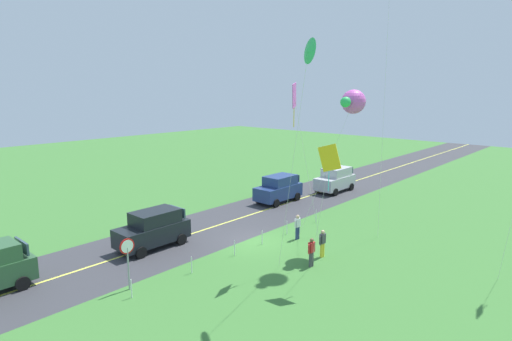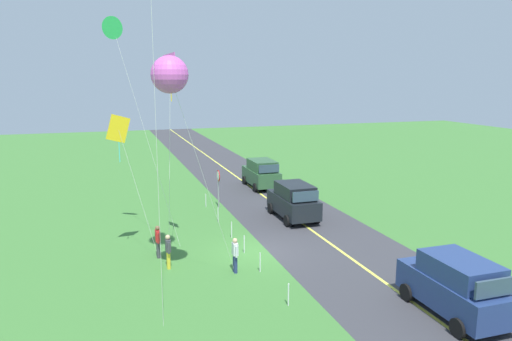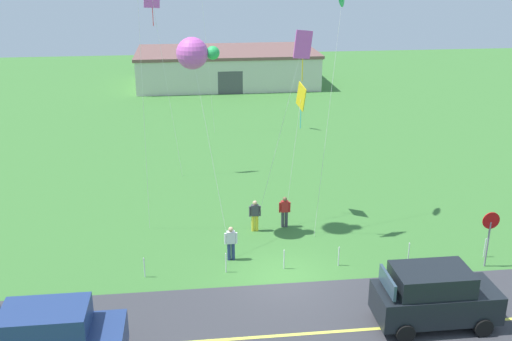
% 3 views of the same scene
% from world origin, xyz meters
% --- Properties ---
extents(ground_plane, '(120.00, 120.00, 0.10)m').
position_xyz_m(ground_plane, '(0.00, 0.00, -0.05)').
color(ground_plane, '#3D7533').
extents(asphalt_road, '(120.00, 7.00, 0.00)m').
position_xyz_m(asphalt_road, '(0.00, -4.00, 0.00)').
color(asphalt_road, '#38383D').
rests_on(asphalt_road, ground).
extents(road_centre_stripe, '(120.00, 0.16, 0.00)m').
position_xyz_m(road_centre_stripe, '(0.00, -4.00, 0.01)').
color(road_centre_stripe, '#E5E04C').
rests_on(road_centre_stripe, asphalt_road).
extents(car_suv_foreground, '(4.40, 2.12, 2.24)m').
position_xyz_m(car_suv_foreground, '(4.79, -3.89, 1.15)').
color(car_suv_foreground, black).
rests_on(car_suv_foreground, ground).
extents(car_parked_east_near, '(4.40, 2.12, 2.24)m').
position_xyz_m(car_parked_east_near, '(13.55, -4.75, 1.15)').
color(car_parked_east_near, '#2D5633').
rests_on(car_parked_east_near, ground).
extents(car_parked_west_near, '(4.40, 2.12, 2.24)m').
position_xyz_m(car_parked_west_near, '(-8.38, -4.82, 1.15)').
color(car_parked_west_near, navy).
rests_on(car_parked_west_near, ground).
extents(stop_sign, '(0.76, 0.08, 2.56)m').
position_xyz_m(stop_sign, '(8.76, -0.10, 1.80)').
color(stop_sign, gray).
rests_on(stop_sign, ground).
extents(person_adult_near, '(0.58, 0.22, 1.60)m').
position_xyz_m(person_adult_near, '(-0.74, 4.55, 0.86)').
color(person_adult_near, yellow).
rests_on(person_adult_near, ground).
extents(person_adult_companion, '(0.58, 0.22, 1.60)m').
position_xyz_m(person_adult_companion, '(-2.13, 1.78, 0.86)').
color(person_adult_companion, navy).
rests_on(person_adult_companion, ground).
extents(person_child_watcher, '(0.58, 0.22, 1.60)m').
position_xyz_m(person_child_watcher, '(0.77, 4.84, 0.86)').
color(person_child_watcher, '#3F3F47').
rests_on(person_child_watcher, ground).
extents(kite_red_low, '(2.50, 0.92, 9.74)m').
position_xyz_m(kite_red_low, '(1.25, 3.90, 8.92)').
color(kite_red_low, silver).
rests_on(kite_red_low, ground).
extents(kite_blue_mid, '(2.07, 3.53, 9.40)m').
position_xyz_m(kite_blue_mid, '(-3.42, 4.60, 8.69)').
color(kite_blue_mid, silver).
rests_on(kite_blue_mid, ground).
extents(kite_yellow_high, '(1.13, 2.13, 6.93)m').
position_xyz_m(kite_yellow_high, '(1.73, 6.35, 6.12)').
color(kite_yellow_high, silver).
rests_on(kite_yellow_high, ground).
extents(kite_pink_drift, '(1.97, 3.27, 11.54)m').
position_xyz_m(kite_pink_drift, '(3.55, 6.28, 10.94)').
color(kite_pink_drift, silver).
rests_on(kite_pink_drift, ground).
extents(fence_post_0, '(0.05, 0.05, 0.90)m').
position_xyz_m(fence_post_0, '(-5.84, 0.70, 0.45)').
color(fence_post_0, silver).
rests_on(fence_post_0, ground).
extents(fence_post_1, '(0.05, 0.05, 0.90)m').
position_xyz_m(fence_post_1, '(-2.43, 0.70, 0.45)').
color(fence_post_1, silver).
rests_on(fence_post_1, ground).
extents(fence_post_2, '(0.05, 0.05, 0.90)m').
position_xyz_m(fence_post_2, '(0.06, 0.70, 0.45)').
color(fence_post_2, silver).
rests_on(fence_post_2, ground).
extents(fence_post_3, '(0.05, 0.05, 0.90)m').
position_xyz_m(fence_post_3, '(2.46, 0.70, 0.45)').
color(fence_post_3, silver).
rests_on(fence_post_3, ground).
extents(fence_post_4, '(0.05, 0.05, 0.90)m').
position_xyz_m(fence_post_4, '(5.61, 0.70, 0.45)').
color(fence_post_4, silver).
rests_on(fence_post_4, ground).
extents(fence_post_5, '(0.05, 0.05, 0.90)m').
position_xyz_m(fence_post_5, '(9.13, 0.70, 0.45)').
color(fence_post_5, silver).
rests_on(fence_post_5, ground).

